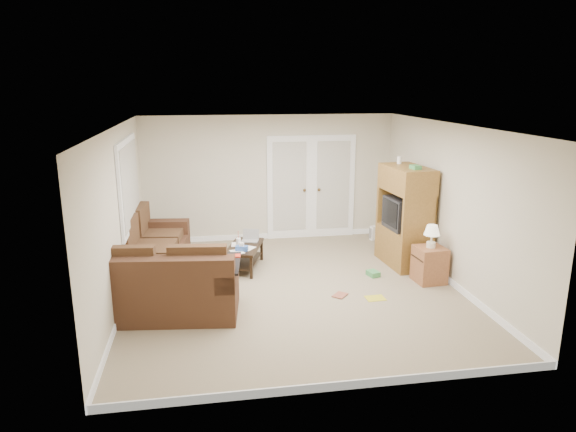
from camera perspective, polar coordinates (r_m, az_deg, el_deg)
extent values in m
plane|color=gray|center=(8.01, 0.55, -8.11)|extent=(5.50, 5.50, 0.00)
cube|color=white|center=(7.42, 0.60, 10.00)|extent=(5.00, 5.50, 0.02)
cube|color=beige|center=(7.61, -18.30, -0.17)|extent=(0.02, 5.50, 2.50)
cube|color=beige|center=(8.41, 17.60, 1.23)|extent=(0.02, 5.50, 2.50)
cube|color=beige|center=(10.28, -2.08, 4.23)|extent=(5.00, 0.02, 2.50)
cube|color=beige|center=(5.06, 6.00, -6.81)|extent=(5.00, 0.02, 2.50)
cube|color=silver|center=(10.35, 0.15, 3.04)|extent=(0.90, 0.04, 2.13)
cube|color=silver|center=(10.54, 4.99, 3.18)|extent=(0.90, 0.04, 2.13)
cube|color=silver|center=(10.32, 0.18, 3.28)|extent=(0.68, 0.02, 1.80)
cube|color=silver|center=(10.50, 5.03, 3.43)|extent=(0.68, 0.02, 1.80)
cube|color=silver|center=(8.51, -17.28, 3.47)|extent=(0.04, 1.92, 1.42)
cube|color=silver|center=(8.51, -17.11, 3.48)|extent=(0.02, 1.74, 1.24)
cube|color=#4A2D1C|center=(8.57, -15.21, -5.46)|extent=(1.28, 2.62, 0.46)
cube|color=#4A2D1C|center=(8.51, -17.80, -2.48)|extent=(0.56, 2.54, 0.47)
cube|color=#4A2D1C|center=(9.52, -13.92, -1.17)|extent=(1.01, 0.38, 0.24)
cube|color=#513620|center=(8.46, -14.76, -3.58)|extent=(0.94, 2.48, 0.13)
cube|color=#4A2D1C|center=(7.32, -13.49, -8.85)|extent=(2.08, 1.21, 0.46)
cube|color=#4A2D1C|center=(6.82, -14.27, -6.44)|extent=(1.99, 0.49, 0.47)
cube|color=#4A2D1C|center=(7.08, -6.79, -6.30)|extent=(0.38, 1.01, 0.24)
cube|color=#513620|center=(7.29, -13.50, -6.43)|extent=(1.93, 0.87, 0.13)
cube|color=black|center=(7.03, -6.83, -5.25)|extent=(0.45, 0.91, 0.03)
cube|color=red|center=(7.25, -6.70, -4.44)|extent=(0.36, 0.17, 0.02)
cube|color=black|center=(8.78, -4.88, -3.44)|extent=(0.77, 1.10, 0.05)
cube|color=black|center=(8.86, -4.84, -4.97)|extent=(0.68, 1.01, 0.03)
cylinder|color=white|center=(8.73, -5.53, -2.91)|extent=(0.08, 0.08, 0.14)
cylinder|color=red|center=(8.69, -5.56, -2.06)|extent=(0.01, 0.01, 0.13)
cube|color=#3256A2|center=(8.51, -5.16, -3.60)|extent=(0.22, 0.16, 0.08)
cube|color=white|center=(8.69, -5.01, -3.47)|extent=(0.47, 0.61, 0.00)
cube|color=olive|center=(9.21, 12.66, -3.28)|extent=(0.68, 1.13, 0.65)
cube|color=olive|center=(8.93, 13.08, 4.00)|extent=(0.68, 1.13, 0.43)
cube|color=black|center=(9.05, 12.75, 0.29)|extent=(0.57, 0.69, 0.54)
cube|color=black|center=(8.93, 11.24, 0.33)|extent=(0.06, 0.56, 0.43)
cube|color=#42934F|center=(8.66, 13.98, 5.29)|extent=(0.15, 0.20, 0.06)
cylinder|color=white|center=(9.17, 12.26, 6.09)|extent=(0.08, 0.08, 0.13)
cube|color=#965B37|center=(8.50, 15.45, -5.23)|extent=(0.48, 0.48, 0.58)
cylinder|color=white|center=(8.40, 15.60, -3.09)|extent=(0.14, 0.14, 0.09)
cylinder|color=white|center=(8.37, 15.65, -2.39)|extent=(0.03, 0.03, 0.12)
cone|color=silver|center=(8.33, 15.71, -1.51)|extent=(0.25, 0.25, 0.16)
cube|color=white|center=(10.55, 9.45, -1.88)|extent=(0.14, 0.13, 0.29)
cube|color=gold|center=(7.79, 9.67, -8.99)|extent=(0.29, 0.23, 0.01)
cube|color=#42934F|center=(8.63, 9.43, -6.32)|extent=(0.21, 0.25, 0.08)
imported|color=brown|center=(7.84, 5.24, -8.63)|extent=(0.28, 0.29, 0.02)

